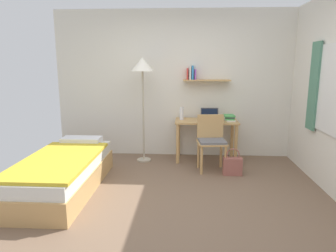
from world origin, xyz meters
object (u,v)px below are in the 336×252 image
(bed, at_px, (64,173))
(handbag, at_px, (233,166))
(desk, at_px, (206,128))
(water_bottle, at_px, (182,113))
(book_stack, at_px, (230,118))
(standing_lamp, at_px, (143,71))
(desk_chair, at_px, (211,139))
(laptop, at_px, (210,117))

(bed, distance_m, handbag, 2.45)
(desk, height_order, water_bottle, water_bottle)
(desk, distance_m, book_stack, 0.43)
(standing_lamp, distance_m, handbag, 2.11)
(desk_chair, height_order, handbag, desk_chair)
(bed, height_order, standing_lamp, standing_lamp)
(water_bottle, height_order, handbag, water_bottle)
(bed, xyz_separation_m, standing_lamp, (0.90, 1.32, 1.31))
(desk, xyz_separation_m, book_stack, (0.39, -0.03, 0.19))
(handbag, bearing_deg, laptop, 112.08)
(laptop, bearing_deg, book_stack, -12.71)
(laptop, xyz_separation_m, book_stack, (0.33, -0.08, 0.00))
(laptop, relative_size, handbag, 0.74)
(laptop, bearing_deg, handbag, -67.92)
(water_bottle, bearing_deg, laptop, 1.57)
(water_bottle, distance_m, handbag, 1.28)
(handbag, bearing_deg, water_bottle, 136.60)
(bed, relative_size, handbag, 4.73)
(bed, distance_m, standing_lamp, 2.07)
(bed, relative_size, water_bottle, 9.03)
(desk, relative_size, book_stack, 4.20)
(water_bottle, bearing_deg, book_stack, -4.34)
(water_bottle, height_order, book_stack, water_bottle)
(standing_lamp, bearing_deg, desk_chair, -19.21)
(bed, height_order, laptop, laptop)
(handbag, bearing_deg, bed, -163.46)
(bed, bearing_deg, water_bottle, 42.91)
(desk, relative_size, desk_chair, 1.22)
(laptop, bearing_deg, desk, -139.69)
(standing_lamp, bearing_deg, desk, 4.98)
(bed, height_order, desk_chair, desk_chair)
(standing_lamp, relative_size, handbag, 4.23)
(desk_chair, bearing_deg, water_bottle, 132.46)
(bed, xyz_separation_m, laptop, (2.04, 1.46, 0.52))
(desk, height_order, laptop, laptop)
(laptop, distance_m, handbag, 1.03)
(handbag, bearing_deg, book_stack, 87.96)
(book_stack, bearing_deg, desk, 175.96)
(bed, relative_size, standing_lamp, 1.12)
(bed, xyz_separation_m, desk_chair, (2.03, 0.92, 0.26))
(standing_lamp, relative_size, book_stack, 6.97)
(desk, relative_size, handbag, 2.55)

